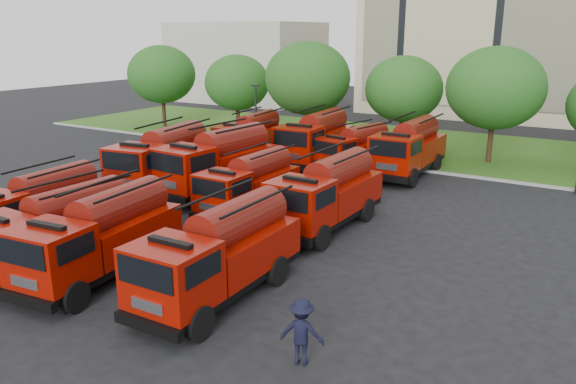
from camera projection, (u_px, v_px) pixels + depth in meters
name	position (u px, v px, depth m)	size (l,w,h in m)	color
ground	(220.00, 250.00, 23.80)	(140.00, 140.00, 0.00)	black
lawn	(421.00, 146.00, 45.09)	(70.00, 16.00, 0.12)	#285015
curb	(382.00, 165.00, 38.45)	(70.00, 0.30, 0.14)	gray
side_building	(246.00, 62.00, 73.54)	(18.00, 12.00, 10.00)	#B0AC9C
tree_0	(162.00, 74.00, 52.49)	(6.30, 6.30, 7.70)	#382314
tree_1	(237.00, 83.00, 49.42)	(5.71, 5.71, 6.98)	#382314
tree_2	(308.00, 78.00, 43.96)	(6.72, 6.72, 8.22)	#382314
tree_3	(404.00, 89.00, 42.68)	(5.88, 5.88, 7.19)	#382314
tree_4	(495.00, 88.00, 37.78)	(6.55, 6.55, 8.01)	#382314
lamp_post_0	(256.00, 114.00, 42.12)	(0.60, 0.25, 5.11)	black
fire_truck_0	(38.00, 205.00, 24.82)	(2.83, 6.72, 2.98)	black
fire_truck_1	(55.00, 230.00, 21.60)	(2.67, 6.88, 3.10)	black
fire_truck_2	(101.00, 236.00, 20.76)	(3.22, 7.30, 3.22)	black
fire_truck_3	(220.00, 253.00, 19.10)	(2.76, 7.24, 3.27)	black
fire_truck_4	(164.00, 159.00, 32.53)	(3.92, 8.19, 3.58)	black
fire_truck_5	(218.00, 162.00, 31.69)	(3.34, 8.15, 3.63)	black
fire_truck_6	(249.00, 184.00, 28.31)	(2.44, 6.58, 2.99)	black
fire_truck_7	(327.00, 193.00, 26.03)	(2.81, 7.37, 3.33)	black
fire_truck_8	(251.00, 136.00, 40.39)	(3.21, 7.31, 3.23)	black
fire_truck_9	(316.00, 139.00, 38.53)	(3.30, 8.04, 3.59)	black
fire_truck_10	(355.00, 149.00, 36.93)	(3.43, 6.72, 2.92)	black
fire_truck_11	(409.00, 148.00, 35.64)	(2.86, 7.71, 3.50)	black
firefighter_0	(59.00, 294.00, 19.78)	(0.59, 0.43, 1.61)	#AD100D
firefighter_1	(63.00, 313.00, 18.46)	(0.73, 0.40, 1.49)	black
firefighter_2	(181.00, 320.00, 17.99)	(0.92, 0.52, 1.57)	#AD100D
firefighter_3	(302.00, 363.00, 15.68)	(1.25, 0.65, 1.94)	black
firefighter_4	(151.00, 203.00, 30.23)	(0.86, 0.56, 1.76)	black
firefighter_5	(285.00, 252.00, 23.58)	(1.58, 0.68, 1.71)	#AD100D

